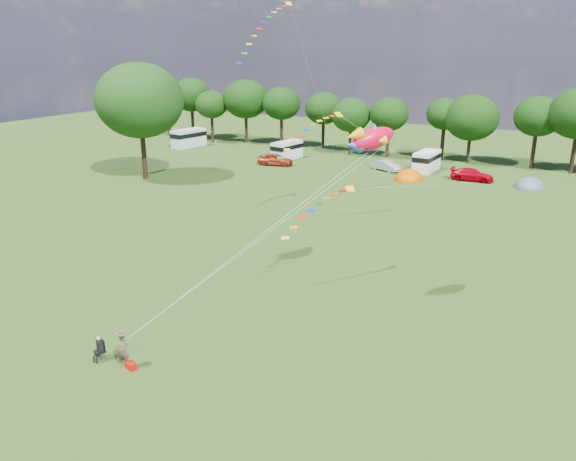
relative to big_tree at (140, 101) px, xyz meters
The scene contains 18 objects.
ground_plane 42.02m from the big_tree, 43.03° to the right, with size 180.00×180.00×0.00m, color black.
tree_line 44.52m from the big_tree, 37.40° to the left, with size 102.98×10.98×10.27m.
big_tree is the anchor object (origin of this frame).
car_a 18.85m from the big_tree, 54.44° to the left, with size 1.87×4.74×1.58m, color maroon.
car_b 30.63m from the big_tree, 36.45° to the left, with size 1.41×3.79×1.34m, color #97989F.
car_c 39.21m from the big_tree, 26.35° to the left, with size 1.97×4.68×1.40m, color #B0000E.
campervan_a 22.84m from the big_tree, 114.25° to the left, with size 3.24×5.81×2.69m.
campervan_b 21.94m from the big_tree, 63.74° to the left, with size 2.80×5.18×2.41m.
campervan_c 35.32m from the big_tree, 35.08° to the left, with size 2.42×5.12×2.45m.
tent_orange 32.31m from the big_tree, 26.36° to the left, with size 3.38×3.70×2.64m.
tent_greyblue 44.72m from the big_tree, 21.93° to the left, with size 3.26×3.57×2.42m.
kite_flyer 42.85m from the big_tree, 49.48° to the right, with size 0.66×0.44×1.82m, color brown.
camp_chair 41.90m from the big_tree, 51.11° to the right, with size 0.69×0.72×1.31m.
kite_bag 43.24m from the big_tree, 49.02° to the right, with size 0.50×0.33×0.36m, color #BC0E05.
fish_kite 39.90m from the big_tree, 29.03° to the right, with size 2.66×3.27×1.81m.
streamer_kite_a 18.60m from the big_tree, ahead, with size 3.32×5.61×5.77m.
streamer_kite_b 24.95m from the big_tree, 11.20° to the right, with size 4.25×4.77×3.83m.
streamer_kite_c 35.95m from the big_tree, 29.05° to the right, with size 3.15×4.91×2.79m.
Camera 1 is at (15.82, -21.31, 15.05)m, focal length 35.00 mm.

